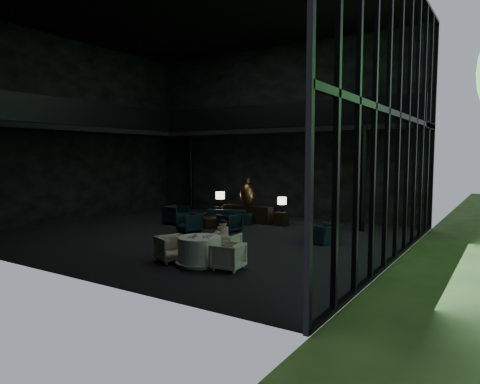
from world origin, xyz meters
The scene contains 35 objects.
floor centered at (0.00, 0.00, 0.00)m, with size 14.00×12.00×0.02m, color black.
ceiling centered at (0.00, 0.00, 8.00)m, with size 14.00×12.00×0.02m, color black.
wall_back centered at (0.00, 6.00, 4.00)m, with size 14.00×0.04×8.00m, color black.
wall_front centered at (0.00, -6.00, 4.00)m, with size 14.00×0.04×8.00m, color black.
wall_left centered at (-7.00, 0.00, 4.00)m, with size 0.04×12.00×8.00m, color black.
curtain_wall centered at (6.95, 0.00, 4.00)m, with size 0.20×12.00×8.00m, color black, non-canonical shape.
mezzanine_left centered at (-6.00, 0.00, 4.00)m, with size 2.00×12.00×0.25m, color black.
mezzanine_back centered at (1.00, 5.00, 4.00)m, with size 12.00×2.00×0.25m, color black.
railing_left centered at (-5.00, 0.00, 4.60)m, with size 0.06×12.00×1.00m, color black.
railing_back centered at (1.00, 4.00, 4.60)m, with size 12.00×0.06×1.00m, color black.
column_nw centered at (-5.00, 5.70, 2.00)m, with size 0.24×0.24×4.00m, color black.
column_ne centered at (4.80, 4.00, 2.00)m, with size 0.24×0.24×4.00m, color black.
console centered at (-0.03, 3.51, 0.36)m, with size 2.26×0.51×0.72m, color black.
bronze_urn centered at (-0.03, 3.47, 1.23)m, with size 0.65×0.65×1.20m.
side_table_left centered at (-1.63, 3.71, 0.28)m, with size 0.50×0.50×0.56m, color black.
table_lamp_left centered at (-1.63, 3.69, 1.05)m, with size 0.41×0.41×0.69m.
side_table_right centered at (1.57, 3.55, 0.27)m, with size 0.50×0.50×0.55m, color black.
table_lamp_right centered at (1.57, 3.63, 0.99)m, with size 0.37×0.37×0.62m.
sofa centered at (-0.58, 2.81, 0.44)m, with size 2.24×0.65×0.88m, color black.
lounge_armchair_west centered at (-2.35, 1.45, 0.47)m, with size 0.92×0.86×0.95m, color black.
lounge_armchair_east centered at (0.58, 1.17, 0.36)m, with size 0.69×0.65×0.71m, color #10272E.
lounge_armchair_south centered at (-0.64, 0.26, 0.40)m, with size 0.78×0.73×0.80m, color #14272E.
window_armchair centered at (4.48, 1.06, 0.38)m, with size 0.88×0.57×0.77m, color #0D2535.
coffee_table centered at (-0.69, 1.60, 0.20)m, with size 0.90×0.90×0.40m, color black.
dining_table centered at (2.72, -3.40, 0.33)m, with size 1.30×1.30×0.75m.
dining_chair_north centered at (2.81, -2.36, 0.39)m, with size 0.75×0.70×0.77m, color #B5B29E.
dining_chair_east centered at (3.62, -3.40, 0.37)m, with size 0.71×0.67×0.73m, color #B4B19C.
dining_chair_west centered at (1.86, -3.52, 0.39)m, with size 0.76×0.71×0.79m, color #A29E8F.
child centered at (2.80, -2.43, 0.78)m, with size 0.31×0.31×0.66m.
plate_a centered at (2.58, -3.56, 0.76)m, with size 0.22×0.22×0.01m, color white.
plate_b centered at (2.88, -3.19, 0.76)m, with size 0.24×0.24×0.02m, color white.
saucer centered at (3.03, -3.43, 0.76)m, with size 0.16×0.16×0.01m, color white.
coffee_cup centered at (2.92, -3.45, 0.79)m, with size 0.09×0.09×0.06m, color white.
cereal_bowl centered at (2.60, -3.37, 0.79)m, with size 0.17×0.17×0.08m, color white.
cream_pot centered at (2.70, -3.63, 0.79)m, with size 0.06×0.06×0.07m, color #99999E.
Camera 1 is at (9.64, -12.22, 2.90)m, focal length 32.00 mm.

